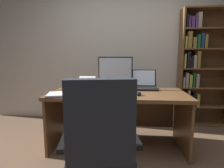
{
  "coord_description": "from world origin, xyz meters",
  "views": [
    {
      "loc": [
        0.07,
        -1.48,
        1.16
      ],
      "look_at": [
        -0.12,
        0.72,
        0.83
      ],
      "focal_mm": 29.32,
      "sensor_mm": 36.0,
      "label": 1
    }
  ],
  "objects": [
    {
      "name": "computer_mouse",
      "position": [
        0.19,
        0.6,
        0.74
      ],
      "size": [
        0.06,
        0.1,
        0.04
      ],
      "primitive_type": "ellipsoid",
      "color": "black",
      "rests_on": "desk"
    },
    {
      "name": "keyboard",
      "position": [
        -0.11,
        0.6,
        0.73
      ],
      "size": [
        0.42,
        0.15,
        0.02
      ],
      "primitive_type": "cube",
      "color": "black",
      "rests_on": "desk"
    },
    {
      "name": "desk",
      "position": [
        -0.05,
        0.85,
        0.53
      ],
      "size": [
        1.68,
        0.8,
        0.72
      ],
      "color": "brown",
      "rests_on": "ground"
    },
    {
      "name": "pen",
      "position": [
        -0.34,
        0.73,
        0.73
      ],
      "size": [
        0.13,
        0.06,
        0.01
      ],
      "primitive_type": "cylinder",
      "rotation": [
        0.0,
        1.57,
        -0.38
      ],
      "color": "maroon",
      "rests_on": "notepad"
    },
    {
      "name": "monitor",
      "position": [
        -0.11,
        1.04,
        0.94
      ],
      "size": [
        0.47,
        0.16,
        0.44
      ],
      "color": "black",
      "rests_on": "desk"
    },
    {
      "name": "office_chair",
      "position": [
        -0.13,
        -0.2,
        0.43
      ],
      "size": [
        0.67,
        0.6,
        1.02
      ],
      "rotation": [
        0.0,
        0.0,
        0.19
      ],
      "color": "black",
      "rests_on": "ground"
    },
    {
      "name": "notepad",
      "position": [
        -0.36,
        0.73,
        0.72
      ],
      "size": [
        0.18,
        0.23,
        0.01
      ],
      "primitive_type": "cube",
      "rotation": [
        0.0,
        0.0,
        -0.16
      ],
      "color": "white",
      "rests_on": "desk"
    },
    {
      "name": "bookshelf",
      "position": [
        1.26,
        1.68,
        0.97
      ],
      "size": [
        0.84,
        0.26,
        1.93
      ],
      "color": "brown",
      "rests_on": "ground"
    },
    {
      "name": "laptop",
      "position": [
        0.3,
        1.05,
        0.77
      ],
      "size": [
        0.35,
        0.34,
        0.26
      ],
      "color": "black",
      "rests_on": "desk"
    },
    {
      "name": "open_binder",
      "position": [
        -0.6,
        0.55,
        0.73
      ],
      "size": [
        0.57,
        0.38,
        0.02
      ],
      "rotation": [
        0.0,
        0.0,
        0.24
      ],
      "color": "navy",
      "rests_on": "desk"
    },
    {
      "name": "wall_back",
      "position": [
        0.0,
        1.89,
        1.32
      ],
      "size": [
        5.08,
        0.12,
        2.64
      ],
      "primitive_type": "cube",
      "color": "beige",
      "rests_on": "ground"
    },
    {
      "name": "reading_stand_with_book",
      "position": [
        -0.53,
        1.09,
        0.79
      ],
      "size": [
        0.26,
        0.25,
        0.15
      ],
      "color": "black",
      "rests_on": "desk"
    }
  ]
}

